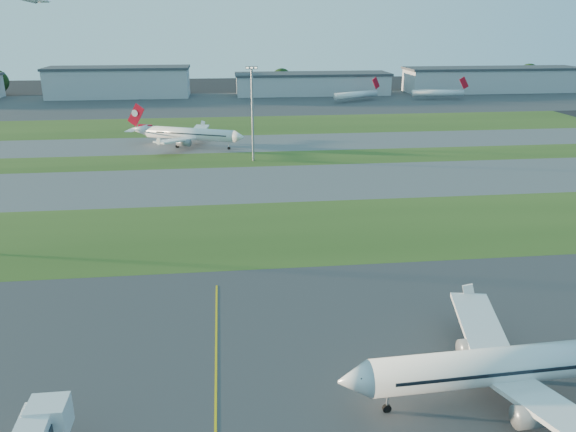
{
  "coord_description": "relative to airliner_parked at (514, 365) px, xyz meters",
  "views": [
    {
      "loc": [
        6.82,
        -45.86,
        37.22
      ],
      "look_at": [
        16.86,
        40.19,
        7.0
      ],
      "focal_mm": 35.0,
      "sensor_mm": 36.0,
      "label": 1
    }
  ],
  "objects": [
    {
      "name": "mini_jet_near",
      "position": [
        36.56,
        225.07,
        -0.76
      ],
      "size": [
        25.93,
        15.27,
        9.48
      ],
      "rotation": [
        0.0,
        0.0,
        0.5
      ],
      "color": "silver",
      "rests_on": "ground"
    },
    {
      "name": "hangar_far_east",
      "position": [
        119.69,
        255.0,
        2.59
      ],
      "size": [
        96.9,
        23.0,
        13.2
      ],
      "color": "#94969C",
      "rests_on": "ground"
    },
    {
      "name": "mini_jet_far",
      "position": [
        78.66,
        227.25,
        -0.76
      ],
      "size": [
        28.63,
        4.05,
        9.48
      ],
      "rotation": [
        0.0,
        0.0,
        -0.03
      ],
      "color": "silver",
      "rests_on": "ground"
    },
    {
      "name": "taxiway_b",
      "position": [
        -35.31,
        132.0,
        -4.04
      ],
      "size": [
        300.0,
        26.0,
        0.01
      ],
      "primitive_type": "cube",
      "color": "#515154",
      "rests_on": "ground"
    },
    {
      "name": "hangar_east",
      "position": [
        19.69,
        255.0,
        1.59
      ],
      "size": [
        81.6,
        23.0,
        11.2
      ],
      "color": "#94969C",
      "rests_on": "ground"
    },
    {
      "name": "grass_strip_a",
      "position": [
        -35.31,
        52.0,
        -4.04
      ],
      "size": [
        300.0,
        34.0,
        0.01
      ],
      "primitive_type": "cube",
      "color": "#294416",
      "rests_on": "ground"
    },
    {
      "name": "light_mast_centre",
      "position": [
        -20.31,
        108.0,
        10.77
      ],
      "size": [
        3.2,
        0.7,
        25.8
      ],
      "color": "gray",
      "rests_on": "ground"
    },
    {
      "name": "grass_strip_b",
      "position": [
        -35.31,
        110.0,
        -4.04
      ],
      "size": [
        300.0,
        18.0,
        0.01
      ],
      "primitive_type": "cube",
      "color": "#294416",
      "rests_on": "ground"
    },
    {
      "name": "airliner_taxiing",
      "position": [
        -38.89,
        128.71,
        -0.05
      ],
      "size": [
        34.2,
        29.1,
        11.38
      ],
      "rotation": [
        0.0,
        0.0,
        2.73
      ],
      "color": "silver",
      "rests_on": "ground"
    },
    {
      "name": "ground",
      "position": [
        -35.31,
        0.0,
        -4.05
      ],
      "size": [
        700.0,
        700.0,
        0.0
      ],
      "primitive_type": "plane",
      "color": "black",
      "rests_on": "ground"
    },
    {
      "name": "apron_near",
      "position": [
        -35.31,
        0.0,
        -4.04
      ],
      "size": [
        300.0,
        70.0,
        0.01
      ],
      "primitive_type": "cube",
      "color": "#333335",
      "rests_on": "ground"
    },
    {
      "name": "taxiway_a",
      "position": [
        -35.31,
        85.0,
        -4.04
      ],
      "size": [
        300.0,
        32.0,
        0.01
      ],
      "primitive_type": "cube",
      "color": "#515154",
      "rests_on": "ground"
    },
    {
      "name": "grass_strip_c",
      "position": [
        -35.31,
        165.0,
        -4.04
      ],
      "size": [
        300.0,
        40.0,
        0.01
      ],
      "primitive_type": "cube",
      "color": "#294416",
      "rests_on": "ground"
    },
    {
      "name": "hangar_west",
      "position": [
        -80.31,
        255.0,
        3.59
      ],
      "size": [
        71.4,
        23.0,
        15.2
      ],
      "color": "#94969C",
      "rests_on": "ground"
    },
    {
      "name": "airliner_parked",
      "position": [
        0.0,
        0.0,
        0.0
      ],
      "size": [
        36.94,
        31.31,
        11.52
      ],
      "rotation": [
        0.0,
        0.0,
        0.04
      ],
      "color": "silver",
      "rests_on": "ground"
    },
    {
      "name": "tree_far_east",
      "position": [
        149.69,
        271.0,
        3.42
      ],
      "size": [
        12.65,
        12.65,
        13.8
      ],
      "color": "black",
      "rests_on": "ground"
    },
    {
      "name": "yellow_line",
      "position": [
        -30.31,
        0.0,
        -4.05
      ],
      "size": [
        0.25,
        60.0,
        0.02
      ],
      "primitive_type": "cube",
      "color": "gold",
      "rests_on": "ground"
    },
    {
      "name": "tree_mid_east",
      "position": [
        4.69,
        269.0,
        2.77
      ],
      "size": [
        11.55,
        11.55,
        12.6
      ],
      "color": "black",
      "rests_on": "ground"
    },
    {
      "name": "apron_far",
      "position": [
        -35.31,
        225.0,
        -4.04
      ],
      "size": [
        400.0,
        80.0,
        0.01
      ],
      "primitive_type": "cube",
      "color": "#333335",
      "rests_on": "ground"
    },
    {
      "name": "tree_mid_west",
      "position": [
        -55.31,
        266.0,
        1.79
      ],
      "size": [
        9.9,
        9.9,
        10.8
      ],
      "color": "black",
      "rests_on": "ground"
    },
    {
      "name": "tree_east",
      "position": [
        79.69,
        267.0,
        2.11
      ],
      "size": [
        10.45,
        10.45,
        11.4
      ],
      "color": "black",
      "rests_on": "ground"
    }
  ]
}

